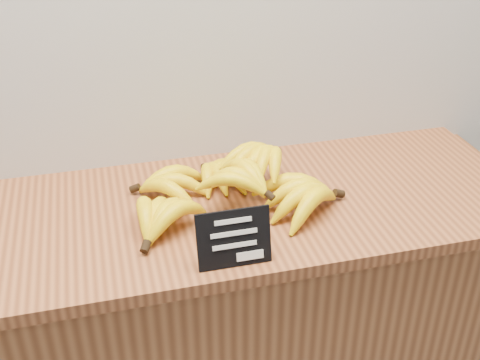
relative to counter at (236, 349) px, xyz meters
name	(u,v)px	position (x,y,z in m)	size (l,w,h in m)	color
counter	(236,349)	(0.00, 0.00, 0.00)	(1.49, 0.50, 0.90)	brown
counter_top	(235,208)	(0.00, 0.00, 0.47)	(1.40, 0.54, 0.03)	#97562E
chalkboard_sign	(234,239)	(-0.06, -0.22, 0.54)	(0.15, 0.01, 0.12)	black
banana_pile	(226,188)	(-0.02, 0.00, 0.53)	(0.55, 0.38, 0.12)	yellow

